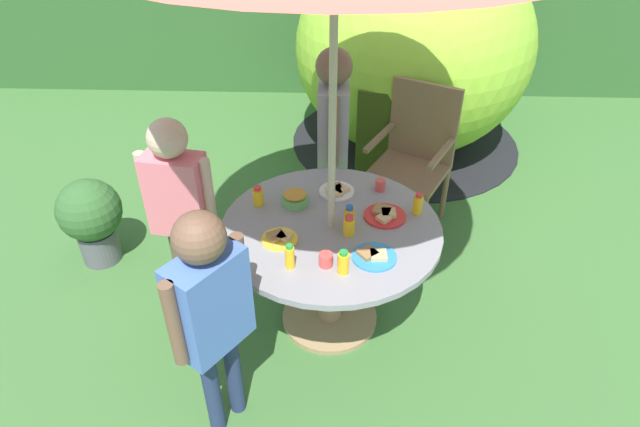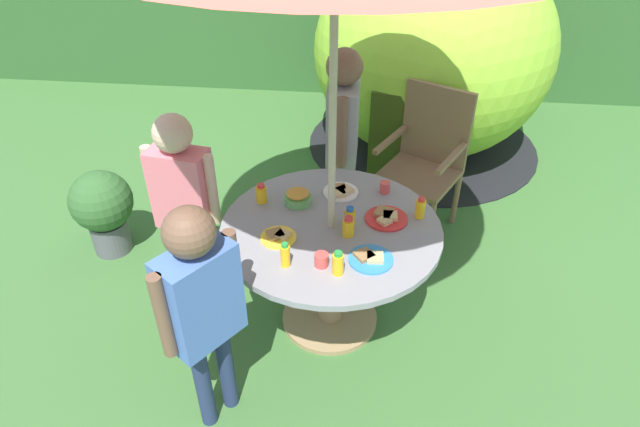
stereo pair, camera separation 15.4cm
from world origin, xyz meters
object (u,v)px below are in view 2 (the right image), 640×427
(juice_bottle_far_left, at_px, (338,263))
(dome_tent, at_px, (432,51))
(snack_bowl, at_px, (298,197))
(plate_front_edge, at_px, (278,236))
(juice_bottle_center_back, at_px, (261,194))
(plate_near_right, at_px, (341,191))
(juice_bottle_far_right, at_px, (285,255))
(potted_plant, at_px, (103,207))
(juice_bottle_center_front, at_px, (348,227))
(child_in_grey_shirt, at_px, (343,123))
(plate_near_left, at_px, (386,217))
(juice_bottle_back_edge, at_px, (420,208))
(juice_bottle_mid_left, at_px, (350,217))
(cup_near, at_px, (385,187))
(plate_mid_right, at_px, (370,258))
(wooden_chair, at_px, (426,155))
(cup_far, at_px, (321,260))
(child_in_pink_shirt, at_px, (182,189))
(garden_table, at_px, (331,252))
(child_in_blue_shirt, at_px, (201,297))

(juice_bottle_far_left, bearing_deg, dome_tent, 77.62)
(snack_bowl, bearing_deg, plate_front_edge, -99.46)
(juice_bottle_far_left, xyz_separation_m, juice_bottle_center_back, (-0.46, 0.53, -0.01))
(snack_bowl, distance_m, plate_near_right, 0.25)
(plate_front_edge, xyz_separation_m, juice_bottle_far_right, (0.07, -0.20, 0.05))
(potted_plant, bearing_deg, juice_bottle_center_back, -15.07)
(juice_bottle_center_front, bearing_deg, child_in_grey_shirt, 95.95)
(juice_bottle_center_back, bearing_deg, juice_bottle_center_front, -26.52)
(potted_plant, xyz_separation_m, plate_near_left, (1.80, -0.39, 0.35))
(snack_bowl, distance_m, juice_bottle_back_edge, 0.66)
(juice_bottle_far_left, height_order, juice_bottle_center_back, juice_bottle_far_left)
(dome_tent, height_order, juice_bottle_center_back, dome_tent)
(juice_bottle_far_left, bearing_deg, juice_bottle_mid_left, 85.46)
(juice_bottle_far_right, distance_m, cup_near, 0.81)
(plate_near_right, relative_size, cup_near, 3.08)
(child_in_grey_shirt, relative_size, juice_bottle_far_right, 10.12)
(potted_plant, xyz_separation_m, plate_mid_right, (1.73, -0.73, 0.35))
(wooden_chair, distance_m, juice_bottle_back_edge, 0.94)
(child_in_grey_shirt, relative_size, plate_front_edge, 7.25)
(plate_near_right, xyz_separation_m, cup_far, (-0.04, -0.61, 0.02))
(potted_plant, xyz_separation_m, child_in_pink_shirt, (0.71, -0.35, 0.42))
(garden_table, xyz_separation_m, child_in_pink_shirt, (-0.82, 0.13, 0.26))
(wooden_chair, height_order, juice_bottle_center_back, wooden_chair)
(potted_plant, distance_m, child_in_blue_shirt, 1.61)
(plate_front_edge, xyz_separation_m, plate_near_right, (0.28, 0.44, 0.00))
(plate_front_edge, relative_size, plate_near_left, 0.81)
(garden_table, relative_size, child_in_pink_shirt, 0.95)
(child_in_pink_shirt, height_order, juice_bottle_far_left, child_in_pink_shirt)
(cup_near, bearing_deg, wooden_chair, 67.90)
(garden_table, height_order, wooden_chair, wooden_chair)
(wooden_chair, height_order, juice_bottle_far_left, wooden_chair)
(potted_plant, relative_size, child_in_pink_shirt, 0.49)
(juice_bottle_center_front, xyz_separation_m, juice_bottle_mid_left, (0.00, 0.09, -0.00))
(potted_plant, xyz_separation_m, juice_bottle_back_edge, (1.98, -0.35, 0.39))
(juice_bottle_far_right, bearing_deg, juice_bottle_center_front, 43.50)
(snack_bowl, height_order, juice_bottle_far_right, juice_bottle_far_right)
(snack_bowl, xyz_separation_m, plate_front_edge, (-0.05, -0.32, -0.03))
(plate_mid_right, relative_size, cup_far, 3.19)
(dome_tent, bearing_deg, cup_far, -92.30)
(juice_bottle_center_front, relative_size, cup_near, 1.72)
(plate_near_right, distance_m, juice_bottle_far_left, 0.66)
(wooden_chair, bearing_deg, juice_bottle_center_back, -109.85)
(juice_bottle_back_edge, bearing_deg, juice_bottle_far_left, -129.03)
(wooden_chair, xyz_separation_m, plate_front_edge, (-0.80, -1.17, 0.15))
(snack_bowl, relative_size, plate_near_left, 0.66)
(child_in_grey_shirt, xyz_separation_m, juice_bottle_far_right, (-0.18, -1.19, -0.10))
(juice_bottle_center_back, xyz_separation_m, cup_near, (0.67, 0.17, -0.02))
(wooden_chair, distance_m, dome_tent, 1.21)
(potted_plant, height_order, juice_bottle_far_left, juice_bottle_far_left)
(plate_front_edge, relative_size, juice_bottle_far_right, 1.40)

